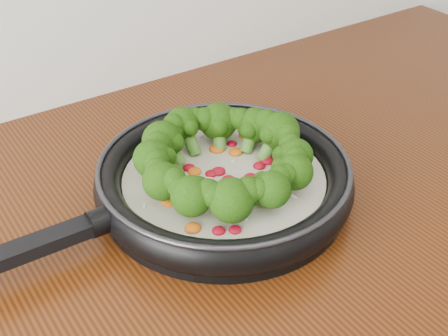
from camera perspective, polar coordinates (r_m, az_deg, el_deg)
skillet at (r=0.80m, az=-0.21°, el=-0.67°), size 0.55×0.36×0.10m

